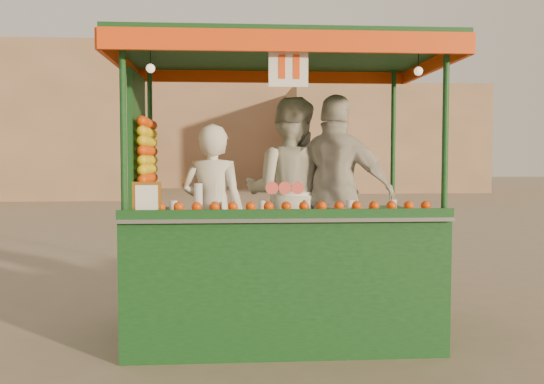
{
  "coord_description": "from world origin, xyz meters",
  "views": [
    {
      "loc": [
        -0.45,
        -5.3,
        1.58
      ],
      "look_at": [
        -0.07,
        0.08,
        1.27
      ],
      "focal_mm": 39.05,
      "sensor_mm": 36.0,
      "label": 1
    }
  ],
  "objects": [
    {
      "name": "vendor_right",
      "position": [
        0.54,
        0.14,
        1.24
      ],
      "size": [
        1.19,
        0.93,
        1.88
      ],
      "rotation": [
        0.0,
        0.0,
        2.64
      ],
      "color": "beige",
      "rests_on": "ground"
    },
    {
      "name": "vendor_left",
      "position": [
        -0.61,
        -0.03,
        1.09
      ],
      "size": [
        0.65,
        0.51,
        1.58
      ],
      "rotation": [
        0.0,
        0.0,
        2.9
      ],
      "color": "silver",
      "rests_on": "ground"
    },
    {
      "name": "building_right",
      "position": [
        7.0,
        24.0,
        2.5
      ],
      "size": [
        9.0,
        6.0,
        5.0
      ],
      "primitive_type": "cube",
      "color": "#A47A5D",
      "rests_on": "ground"
    },
    {
      "name": "ground",
      "position": [
        0.0,
        0.0,
        0.0
      ],
      "size": [
        90.0,
        90.0,
        0.0
      ],
      "primitive_type": "plane",
      "color": "#726451",
      "rests_on": "ground"
    },
    {
      "name": "building_left",
      "position": [
        -9.0,
        20.0,
        3.0
      ],
      "size": [
        10.0,
        6.0,
        6.0
      ],
      "primitive_type": "cube",
      "color": "#A47A5D",
      "rests_on": "ground"
    },
    {
      "name": "vendor_middle",
      "position": [
        0.13,
        0.4,
        1.23
      ],
      "size": [
        1.07,
        0.94,
        1.87
      ],
      "rotation": [
        0.0,
        0.0,
        2.84
      ],
      "color": "silver",
      "rests_on": "ground"
    },
    {
      "name": "juice_cart",
      "position": [
        -0.08,
        -0.14,
        0.83
      ],
      "size": [
        2.82,
        1.83,
        2.57
      ],
      "color": "#0E3613",
      "rests_on": "ground"
    },
    {
      "name": "building_center",
      "position": [
        -2.0,
        30.0,
        3.5
      ],
      "size": [
        14.0,
        7.0,
        7.0
      ],
      "primitive_type": "cube",
      "color": "#A47A5D",
      "rests_on": "ground"
    }
  ]
}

